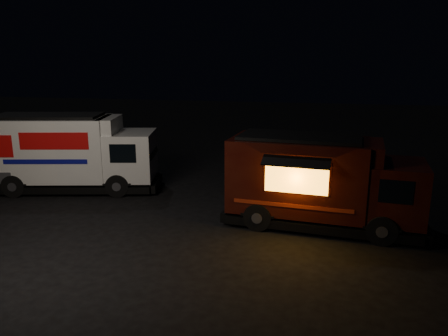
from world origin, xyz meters
TOP-DOWN VIEW (x-y plane):
  - ground at (0.00, 0.00)m, footprint 80.00×80.00m
  - white_truck at (-4.38, 3.15)m, footprint 6.86×3.60m
  - red_truck at (5.10, 1.25)m, footprint 6.17×2.76m

SIDE VIEW (x-z plane):
  - ground at x=0.00m, z-range 0.00..0.00m
  - red_truck at x=5.10m, z-range 0.00..2.79m
  - white_truck at x=-4.38m, z-range 0.00..2.96m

